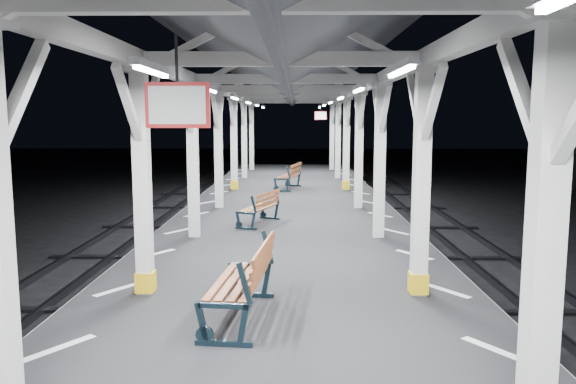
{
  "coord_description": "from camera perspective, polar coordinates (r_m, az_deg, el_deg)",
  "views": [
    {
      "loc": [
        0.21,
        -5.97,
        3.57
      ],
      "look_at": [
        0.06,
        4.36,
        2.2
      ],
      "focal_mm": 35.0,
      "sensor_mm": 36.0,
      "label": 1
    }
  ],
  "objects": [
    {
      "name": "bench_far",
      "position": [
        13.6,
        -2.69,
        -1.52
      ],
      "size": [
        1.01,
        1.58,
        0.81
      ],
      "rotation": [
        0.0,
        0.0,
        -0.35
      ],
      "color": "black",
      "rests_on": "platform"
    },
    {
      "name": "canopy",
      "position": [
        6.04,
        -1.24,
        17.04
      ],
      "size": [
        5.4,
        49.0,
        4.65
      ],
      "color": "silver",
      "rests_on": "platform"
    },
    {
      "name": "bench_extra",
      "position": [
        20.31,
        0.26,
        1.69
      ],
      "size": [
        1.01,
        1.82,
        0.93
      ],
      "rotation": [
        0.0,
        0.0,
        -0.23
      ],
      "color": "black",
      "rests_on": "platform"
    },
    {
      "name": "hazard_stripes_right",
      "position": [
        6.87,
        20.48,
        -14.85
      ],
      "size": [
        1.0,
        48.0,
        0.01
      ],
      "primitive_type": "cube",
      "color": "silver",
      "rests_on": "platform"
    },
    {
      "name": "hazard_stripes_left",
      "position": [
        7.02,
        -22.25,
        -14.46
      ],
      "size": [
        1.0,
        48.0,
        0.01
      ],
      "primitive_type": "cube",
      "color": "silver",
      "rests_on": "platform"
    },
    {
      "name": "bench_mid",
      "position": [
        7.25,
        -4.19,
        -8.8
      ],
      "size": [
        0.86,
        1.9,
        1.0
      ],
      "rotation": [
        0.0,
        0.0,
        -0.1
      ],
      "color": "black",
      "rests_on": "platform"
    }
  ]
}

